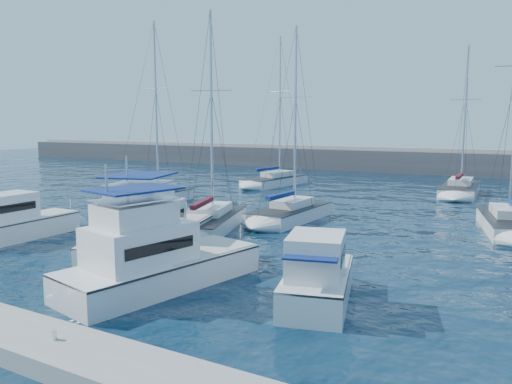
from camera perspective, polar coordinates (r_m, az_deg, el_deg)
The scene contains 14 objects.
ground at distance 24.31m, azimuth -1.06°, elevation -8.46°, with size 220.00×220.00×0.00m, color black.
breakwater at distance 73.29m, azimuth 20.08°, elevation 2.85°, with size 160.00×6.00×4.45m.
dock at distance 16.31m, azimuth -21.97°, elevation -16.34°, with size 40.00×2.20×0.60m, color gray.
dock_cleat_centre at distance 16.14m, azimuth -22.05°, elevation -14.96°, with size 0.16×0.16×0.25m, color silver.
motor_yacht_port_outer at distance 32.84m, azimuth -25.87°, elevation -3.27°, with size 2.54×7.07×3.20m.
motor_yacht_port_inner at distance 27.01m, azimuth -12.13°, elevation -4.50°, with size 6.27×10.09×4.69m.
motor_yacht_stbd_inner at distance 21.33m, azimuth -11.56°, elevation -7.80°, with size 4.92×9.26×4.69m.
motor_yacht_stbd_outer at distance 19.33m, azimuth 6.99°, elevation -9.93°, with size 3.71×5.87×3.20m.
sailboat_mid_a at distance 43.78m, azimuth -11.70°, elevation -0.58°, with size 3.25×8.00×15.65m.
sailboat_mid_b at distance 32.50m, azimuth -5.37°, elevation -3.39°, with size 5.37×8.70×14.26m.
sailboat_mid_c at distance 35.31m, azimuth 3.86°, elevation -2.46°, with size 3.32×7.71×13.82m.
sailboat_mid_d at distance 35.50m, azimuth 27.09°, elevation -3.22°, with size 4.79×8.42×16.71m.
sailboat_back_a at distance 55.36m, azimuth 2.20°, elevation 1.31°, with size 4.26×9.27×16.56m.
sailboat_back_b at distance 52.09m, azimuth 22.28°, elevation 0.28°, with size 3.58×9.47×14.57m.
Camera 1 is at (11.86, -20.10, 6.82)m, focal length 35.00 mm.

